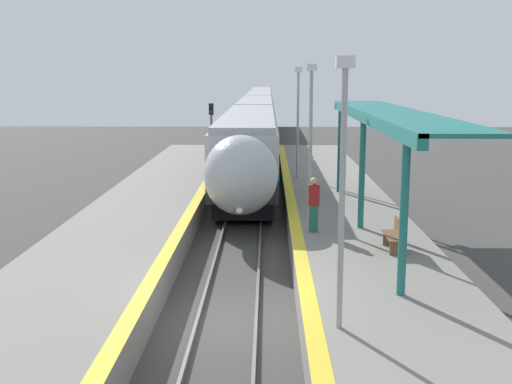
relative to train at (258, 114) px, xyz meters
name	(u,v)px	position (x,y,z in m)	size (l,w,h in m)	color
ground_plane	(227,324)	(0.00, -47.09, -2.29)	(120.00, 120.00, 0.00)	#423F3D
rail_left	(197,321)	(-0.72, -47.09, -2.22)	(0.08, 90.00, 0.15)	slate
rail_right	(256,321)	(0.72, -47.09, -2.22)	(0.08, 90.00, 0.15)	slate
train	(258,114)	(0.00, 0.00, 0.00)	(2.88, 80.46, 4.01)	black
platform_right	(388,307)	(3.93, -47.09, -1.84)	(4.38, 64.00, 0.92)	gray
platform_left	(67,305)	(-3.93, -47.09, -1.84)	(4.37, 64.00, 0.92)	gray
platform_bench	(395,235)	(4.75, -43.56, -0.92)	(0.44, 1.44, 0.89)	brown
person_waiting	(314,203)	(2.50, -41.37, -0.43)	(0.36, 0.24, 1.82)	#1E604C
railway_signal	(211,130)	(-2.53, -22.07, 0.31)	(0.28, 0.28, 4.25)	#59595E
lamppost_near	(343,177)	(2.46, -49.48, 1.73)	(0.36, 0.20, 5.46)	#9E9EA3
lamppost_mid	(311,133)	(2.46, -39.84, 1.73)	(0.36, 0.20, 5.46)	#9E9EA3
lamppost_far	(298,115)	(2.46, -30.20, 1.73)	(0.36, 0.20, 5.46)	#9E9EA3
station_canopy	(381,119)	(4.70, -40.78, 2.28)	(2.02, 16.38, 3.94)	#1E6B66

